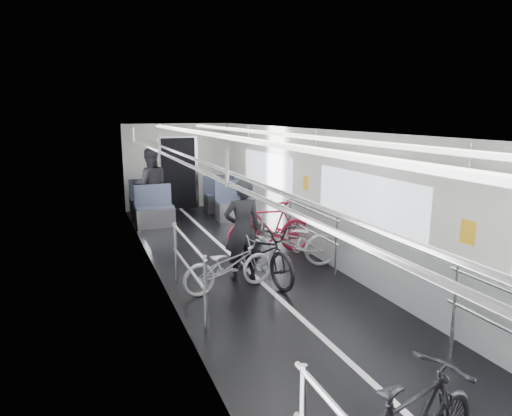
{
  "coord_description": "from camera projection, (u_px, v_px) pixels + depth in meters",
  "views": [
    {
      "loc": [
        -2.61,
        -5.81,
        2.68
      ],
      "look_at": [
        0.0,
        0.89,
        1.18
      ],
      "focal_mm": 32.0,
      "sensor_mm": 36.0,
      "label": 1
    }
  ],
  "objects": [
    {
      "name": "bike_left_far",
      "position": [
        229.0,
        265.0,
        6.98
      ],
      "size": [
        1.58,
        0.77,
        0.8
      ],
      "primitive_type": "imported",
      "rotation": [
        0.0,
        0.0,
        1.73
      ],
      "color": "#A9A9AE",
      "rests_on": "floor"
    },
    {
      "name": "person_seated",
      "position": [
        151.0,
        185.0,
        11.34
      ],
      "size": [
        0.95,
        0.77,
        1.84
      ],
      "primitive_type": "imported",
      "rotation": [
        0.0,
        0.0,
        3.06
      ],
      "color": "#27252C",
      "rests_on": "floor"
    },
    {
      "name": "bike_right_far",
      "position": [
        270.0,
        227.0,
        8.84
      ],
      "size": [
        1.74,
        0.75,
        1.01
      ],
      "primitive_type": "imported",
      "rotation": [
        0.0,
        0.0,
        -1.74
      ],
      "color": "maroon",
      "rests_on": "floor"
    },
    {
      "name": "bike_aisle",
      "position": [
        262.0,
        250.0,
        7.43
      ],
      "size": [
        0.96,
        1.94,
        0.98
      ],
      "primitive_type": "imported",
      "rotation": [
        0.0,
        0.0,
        0.17
      ],
      "color": "black",
      "rests_on": "floor"
    },
    {
      "name": "person_standing",
      "position": [
        242.0,
        230.0,
        7.35
      ],
      "size": [
        0.64,
        0.45,
        1.67
      ],
      "primitive_type": "imported",
      "rotation": [
        0.0,
        0.0,
        3.06
      ],
      "color": "black",
      "rests_on": "floor"
    },
    {
      "name": "car_shell",
      "position": [
        238.0,
        202.0,
        8.17
      ],
      "size": [
        3.02,
        14.01,
        2.41
      ],
      "color": "black",
      "rests_on": "ground"
    },
    {
      "name": "bike_right_mid",
      "position": [
        289.0,
        242.0,
        8.0
      ],
      "size": [
        1.84,
        1.02,
        0.91
      ],
      "primitive_type": "imported",
      "rotation": [
        0.0,
        0.0,
        -1.82
      ],
      "color": "#9E9EA2",
      "rests_on": "floor"
    }
  ]
}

